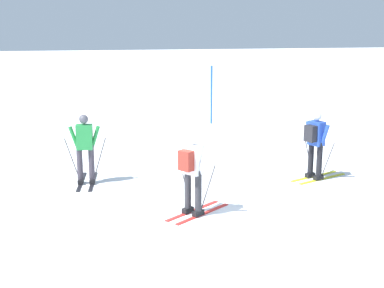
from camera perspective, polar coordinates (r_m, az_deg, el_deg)
ground_plane at (r=11.22m, az=-0.31°, el=-7.43°), size 120.00×120.00×0.00m
far_snow_ridge at (r=30.05m, az=-6.58°, el=7.26°), size 80.00×9.42×1.87m
skier_green at (r=13.25m, az=-11.18°, el=-0.33°), size 1.00×1.63×1.71m
skier_blue at (r=13.72m, az=12.83°, el=0.22°), size 1.61×1.01×1.71m
skier_white at (r=10.90m, az=0.03°, el=-2.76°), size 1.47×1.30×1.71m
trail_marker_pole at (r=20.62m, az=2.05°, el=5.17°), size 0.07×0.07×2.20m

